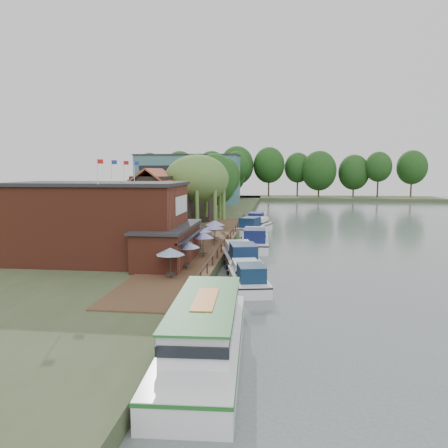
{
  "coord_description": "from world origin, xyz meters",
  "views": [
    {
      "loc": [
        0.17,
        -38.88,
        9.29
      ],
      "look_at": [
        -6.0,
        12.0,
        3.0
      ],
      "focal_mm": 35.0,
      "sensor_mm": 36.0,
      "label": 1
    }
  ],
  "objects_px": {
    "willow": "(197,194)",
    "cruiser_2": "(255,238)",
    "cottage_a": "(154,203)",
    "cottage_b": "(153,198)",
    "pub": "(119,222)",
    "cruiser_3": "(254,224)",
    "umbrella_2": "(181,251)",
    "cruiser_0": "(248,274)",
    "cruiser_4": "(258,219)",
    "umbrella_1": "(186,255)",
    "hotel_block": "(189,179)",
    "tour_boat": "(204,331)",
    "umbrella_4": "(200,238)",
    "cruiser_1": "(240,253)",
    "umbrella_5": "(214,234)",
    "umbrella_3": "(203,244)",
    "umbrella_6": "(215,230)",
    "cottage_c": "(192,195)",
    "swan": "(201,323)",
    "umbrella_0": "(171,263)"
  },
  "relations": [
    {
      "from": "cottage_b",
      "to": "umbrella_2",
      "type": "xyz_separation_m",
      "value": [
        9.88,
        -25.78,
        -2.96
      ]
    },
    {
      "from": "pub",
      "to": "cruiser_3",
      "type": "height_order",
      "value": "pub"
    },
    {
      "from": "umbrella_1",
      "to": "cottage_a",
      "type": "bearing_deg",
      "value": 113.52
    },
    {
      "from": "cottage_a",
      "to": "cruiser_1",
      "type": "bearing_deg",
      "value": -43.49
    },
    {
      "from": "umbrella_3",
      "to": "cruiser_3",
      "type": "bearing_deg",
      "value": 81.54
    },
    {
      "from": "hotel_block",
      "to": "cruiser_0",
      "type": "relative_size",
      "value": 2.82
    },
    {
      "from": "tour_boat",
      "to": "pub",
      "type": "bearing_deg",
      "value": 118.72
    },
    {
      "from": "umbrella_0",
      "to": "cruiser_1",
      "type": "distance_m",
      "value": 10.91
    },
    {
      "from": "cruiser_4",
      "to": "willow",
      "type": "bearing_deg",
      "value": -110.73
    },
    {
      "from": "umbrella_2",
      "to": "cottage_c",
      "type": "bearing_deg",
      "value": 99.59
    },
    {
      "from": "umbrella_6",
      "to": "willow",
      "type": "bearing_deg",
      "value": 115.07
    },
    {
      "from": "pub",
      "to": "cruiser_0",
      "type": "relative_size",
      "value": 2.22
    },
    {
      "from": "cottage_b",
      "to": "umbrella_4",
      "type": "xyz_separation_m",
      "value": [
        10.26,
        -18.2,
        -2.96
      ]
    },
    {
      "from": "willow",
      "to": "tour_boat",
      "type": "relative_size",
      "value": 0.78
    },
    {
      "from": "pub",
      "to": "cruiser_1",
      "type": "bearing_deg",
      "value": 19.88
    },
    {
      "from": "hotel_block",
      "to": "cottage_b",
      "type": "xyz_separation_m",
      "value": [
        4.0,
        -46.0,
        -1.9
      ]
    },
    {
      "from": "umbrella_5",
      "to": "cottage_c",
      "type": "bearing_deg",
      "value": 106.59
    },
    {
      "from": "cottage_b",
      "to": "willow",
      "type": "bearing_deg",
      "value": -33.69
    },
    {
      "from": "hotel_block",
      "to": "swan",
      "type": "xyz_separation_m",
      "value": [
        17.78,
        -83.98,
        -6.93
      ]
    },
    {
      "from": "cottage_b",
      "to": "umbrella_5",
      "type": "relative_size",
      "value": 4.04
    },
    {
      "from": "cottage_a",
      "to": "cruiser_4",
      "type": "relative_size",
      "value": 0.86
    },
    {
      "from": "cottage_c",
      "to": "cruiser_4",
      "type": "distance_m",
      "value": 11.83
    },
    {
      "from": "umbrella_3",
      "to": "umbrella_4",
      "type": "xyz_separation_m",
      "value": [
        -0.99,
        4.2,
        0.0
      ]
    },
    {
      "from": "cottage_a",
      "to": "cruiser_1",
      "type": "xyz_separation_m",
      "value": [
        11.73,
        -11.12,
        -3.99
      ]
    },
    {
      "from": "cottage_c",
      "to": "swan",
      "type": "xyz_separation_m",
      "value": [
        9.78,
        -46.98,
        -5.03
      ]
    },
    {
      "from": "cottage_b",
      "to": "swan",
      "type": "relative_size",
      "value": 21.82
    },
    {
      "from": "hotel_block",
      "to": "umbrella_1",
      "type": "bearing_deg",
      "value": -78.71
    },
    {
      "from": "umbrella_1",
      "to": "umbrella_5",
      "type": "relative_size",
      "value": 1.0
    },
    {
      "from": "umbrella_4",
      "to": "cottage_a",
      "type": "bearing_deg",
      "value": 131.52
    },
    {
      "from": "hotel_block",
      "to": "cottage_c",
      "type": "xyz_separation_m",
      "value": [
        8.0,
        -37.0,
        -1.9
      ]
    },
    {
      "from": "hotel_block",
      "to": "umbrella_6",
      "type": "height_order",
      "value": "hotel_block"
    },
    {
      "from": "umbrella_3",
      "to": "cruiser_2",
      "type": "xyz_separation_m",
      "value": [
        4.41,
        11.05,
        -0.95
      ]
    },
    {
      "from": "willow",
      "to": "umbrella_3",
      "type": "height_order",
      "value": "willow"
    },
    {
      "from": "pub",
      "to": "cruiser_3",
      "type": "relative_size",
      "value": 1.9
    },
    {
      "from": "cruiser_0",
      "to": "cruiser_3",
      "type": "relative_size",
      "value": 0.86
    },
    {
      "from": "cottage_a",
      "to": "cruiser_0",
      "type": "distance_m",
      "value": 23.14
    },
    {
      "from": "umbrella_5",
      "to": "umbrella_6",
      "type": "bearing_deg",
      "value": 96.21
    },
    {
      "from": "cottage_c",
      "to": "umbrella_6",
      "type": "relative_size",
      "value": 3.58
    },
    {
      "from": "umbrella_4",
      "to": "pub",
      "type": "bearing_deg",
      "value": -132.62
    },
    {
      "from": "cottage_a",
      "to": "umbrella_6",
      "type": "bearing_deg",
      "value": -17.16
    },
    {
      "from": "umbrella_6",
      "to": "cruiser_2",
      "type": "height_order",
      "value": "umbrella_6"
    },
    {
      "from": "pub",
      "to": "swan",
      "type": "relative_size",
      "value": 45.45
    },
    {
      "from": "umbrella_4",
      "to": "cruiser_2",
      "type": "distance_m",
      "value": 8.78
    },
    {
      "from": "cottage_a",
      "to": "cottage_b",
      "type": "distance_m",
      "value": 10.44
    },
    {
      "from": "umbrella_2",
      "to": "tour_boat",
      "type": "xyz_separation_m",
      "value": [
        4.83,
        -16.71,
        -0.83
      ]
    },
    {
      "from": "cruiser_4",
      "to": "umbrella_4",
      "type": "bearing_deg",
      "value": -94.27
    },
    {
      "from": "umbrella_4",
      "to": "swan",
      "type": "bearing_deg",
      "value": -79.9
    },
    {
      "from": "willow",
      "to": "cruiser_2",
      "type": "height_order",
      "value": "willow"
    },
    {
      "from": "willow",
      "to": "cruiser_0",
      "type": "distance_m",
      "value": 25.69
    },
    {
      "from": "cruiser_3",
      "to": "cruiser_2",
      "type": "bearing_deg",
      "value": -70.89
    }
  ]
}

